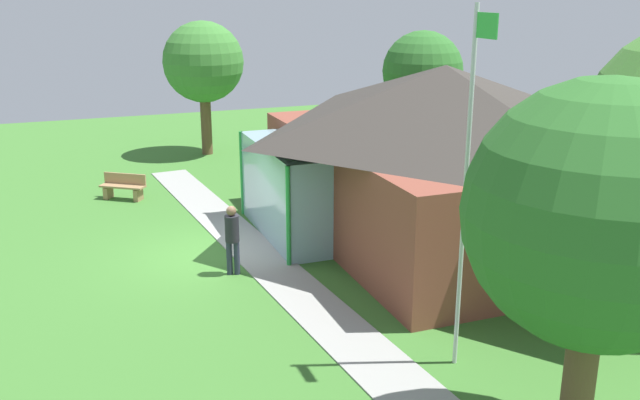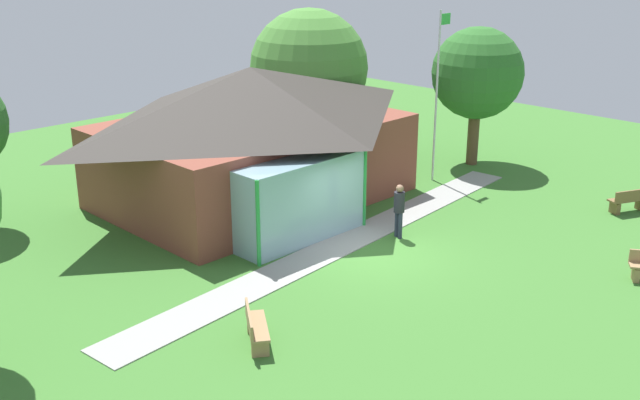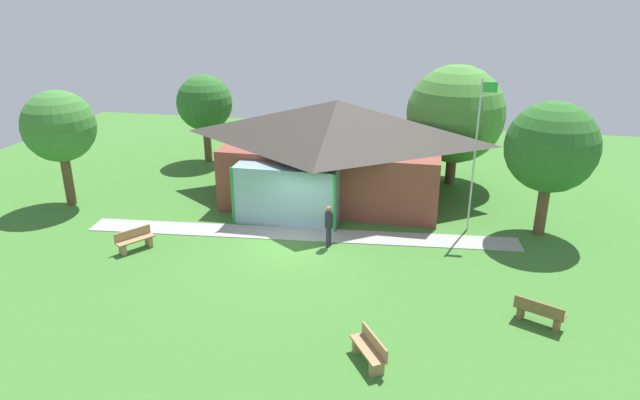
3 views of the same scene
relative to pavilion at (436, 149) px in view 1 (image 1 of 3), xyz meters
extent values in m
plane|color=#3D752D|center=(-0.60, -6.28, -2.46)|extent=(44.00, 44.00, 0.00)
cube|color=brown|center=(0.06, 0.15, -1.02)|extent=(10.02, 6.97, 2.87)
pyramid|color=#38332D|center=(0.06, 0.15, 1.35)|extent=(11.02, 7.97, 1.87)
cube|color=#8CB2BF|center=(-1.45, -3.93, -1.17)|extent=(4.51, 1.20, 2.59)
cylinder|color=green|center=(-3.70, -4.53, -1.17)|extent=(0.12, 0.12, 2.59)
cylinder|color=green|center=(0.81, -4.53, -1.17)|extent=(0.12, 0.12, 2.59)
cube|color=#999993|center=(-0.60, -5.09, -2.44)|extent=(18.22, 2.93, 0.03)
cylinder|color=silver|center=(6.37, -3.12, 0.77)|extent=(0.08, 0.08, 6.46)
cube|color=green|center=(6.67, -3.12, 3.65)|extent=(0.60, 0.02, 0.40)
cube|color=#9E7A51|center=(-6.59, -7.85, -2.01)|extent=(1.22, 1.48, 0.06)
cube|color=#9E7A51|center=(-6.27, -7.40, -2.26)|extent=(0.42, 0.36, 0.39)
cube|color=#9E7A51|center=(-6.90, -8.31, -2.26)|extent=(0.42, 0.36, 0.39)
cube|color=#9E7A51|center=(-6.75, -7.75, -1.80)|extent=(0.91, 1.26, 0.36)
cylinder|color=#2D3347|center=(0.86, -5.87, -2.03)|extent=(0.14, 0.14, 0.85)
cylinder|color=#2D3347|center=(0.81, -6.05, -2.03)|extent=(0.14, 0.14, 0.85)
cylinder|color=#26262D|center=(0.83, -5.96, -1.28)|extent=(0.34, 0.34, 0.65)
sphere|color=#846047|center=(0.83, -5.96, -0.84)|extent=(0.24, 0.24, 0.24)
cylinder|color=brown|center=(-12.17, -3.87, -1.16)|extent=(0.44, 0.44, 2.60)
sphere|color=#3D7F33|center=(-12.17, -3.87, 1.37)|extent=(3.28, 3.28, 3.28)
cylinder|color=brown|center=(9.31, -2.92, -1.26)|extent=(0.46, 0.46, 2.41)
sphere|color=#2D6B28|center=(9.31, -2.92, 1.33)|extent=(3.69, 3.69, 3.69)
cylinder|color=brown|center=(-8.47, 4.19, -1.30)|extent=(0.44, 0.44, 2.31)
sphere|color=#2D6B28|center=(-8.47, 4.19, 1.06)|extent=(3.21, 3.21, 3.21)
camera|label=1|loc=(16.19, -9.51, 4.20)|focal=38.87mm
camera|label=2|loc=(-16.55, -19.86, 6.53)|focal=42.45mm
camera|label=3|loc=(4.60, -25.89, 7.30)|focal=31.24mm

